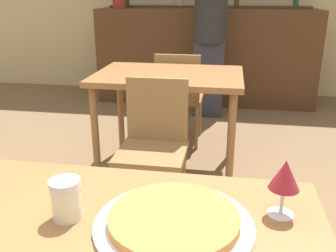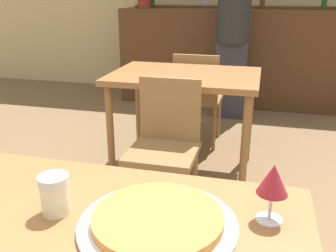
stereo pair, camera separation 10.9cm
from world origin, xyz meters
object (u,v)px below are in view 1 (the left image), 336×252
object	(u,v)px
chair_far_side_back	(179,93)
pizza_tray	(174,221)
cheese_shaker	(66,199)
person_standing	(210,31)
chair_far_side_front	(154,138)
wine_glass	(285,177)

from	to	relation	value
chair_far_side_back	pizza_tray	world-z (taller)	chair_far_side_back
cheese_shaker	person_standing	distance (m)	3.24
chair_far_side_front	pizza_tray	world-z (taller)	chair_far_side_front
pizza_tray	chair_far_side_back	bearing A→B (deg)	97.52
chair_far_side_front	pizza_tray	xyz separation A→B (m)	(0.31, -1.26, 0.29)
pizza_tray	wine_glass	world-z (taller)	wine_glass
person_standing	cheese_shaker	bearing A→B (deg)	-93.08
chair_far_side_front	person_standing	size ratio (longest dim) A/B	0.49
chair_far_side_front	pizza_tray	size ratio (longest dim) A/B	2.04
chair_far_side_back	wine_glass	size ratio (longest dim) A/B	5.21
chair_far_side_back	wine_glass	world-z (taller)	wine_glass
cheese_shaker	pizza_tray	bearing A→B (deg)	1.12
pizza_tray	wine_glass	distance (m)	0.31
cheese_shaker	person_standing	size ratio (longest dim) A/B	0.06
chair_far_side_front	cheese_shaker	world-z (taller)	cheese_shaker
cheese_shaker	wine_glass	distance (m)	0.57
chair_far_side_front	wine_glass	size ratio (longest dim) A/B	5.21
chair_far_side_back	person_standing	distance (m)	1.02
chair_far_side_back	wine_glass	distance (m)	2.35
cheese_shaker	chair_far_side_front	bearing A→B (deg)	91.27
chair_far_side_front	chair_far_side_back	bearing A→B (deg)	90.00
person_standing	wine_glass	size ratio (longest dim) A/B	10.71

